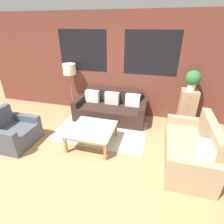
{
  "coord_description": "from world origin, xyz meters",
  "views": [
    {
      "loc": [
        1.21,
        -2.39,
        2.44
      ],
      "look_at": [
        0.21,
        1.28,
        0.55
      ],
      "focal_mm": 28.0,
      "sensor_mm": 36.0,
      "label": 1
    }
  ],
  "objects_px": {
    "settee_vintage": "(191,150)",
    "armchair_corner": "(13,133)",
    "floor_lamp": "(70,71)",
    "coffee_table": "(92,130)",
    "drawer_cabinet": "(187,108)",
    "potted_plant": "(193,79)",
    "couch_dark": "(111,109)"
  },
  "relations": [
    {
      "from": "settee_vintage",
      "to": "armchair_corner",
      "type": "bearing_deg",
      "value": -174.51
    },
    {
      "from": "couch_dark",
      "to": "potted_plant",
      "type": "bearing_deg",
      "value": 5.54
    },
    {
      "from": "drawer_cabinet",
      "to": "potted_plant",
      "type": "bearing_deg",
      "value": 90.0
    },
    {
      "from": "couch_dark",
      "to": "coffee_table",
      "type": "xyz_separation_m",
      "value": [
        -0.07,
        -1.3,
        0.07
      ]
    },
    {
      "from": "settee_vintage",
      "to": "potted_plant",
      "type": "height_order",
      "value": "potted_plant"
    },
    {
      "from": "drawer_cabinet",
      "to": "potted_plant",
      "type": "xyz_separation_m",
      "value": [
        -0.0,
        0.0,
        0.78
      ]
    },
    {
      "from": "coffee_table",
      "to": "floor_lamp",
      "type": "xyz_separation_m",
      "value": [
        -1.21,
        1.48,
        0.9
      ]
    },
    {
      "from": "armchair_corner",
      "to": "coffee_table",
      "type": "relative_size",
      "value": 0.93
    },
    {
      "from": "coffee_table",
      "to": "couch_dark",
      "type": "bearing_deg",
      "value": 87.12
    },
    {
      "from": "coffee_table",
      "to": "drawer_cabinet",
      "type": "relative_size",
      "value": 0.97
    },
    {
      "from": "couch_dark",
      "to": "coffee_table",
      "type": "bearing_deg",
      "value": -92.88
    },
    {
      "from": "settee_vintage",
      "to": "armchair_corner",
      "type": "distance_m",
      "value": 3.78
    },
    {
      "from": "coffee_table",
      "to": "drawer_cabinet",
      "type": "xyz_separation_m",
      "value": [
        2.1,
        1.49,
        0.14
      ]
    },
    {
      "from": "armchair_corner",
      "to": "floor_lamp",
      "type": "bearing_deg",
      "value": 75.43
    },
    {
      "from": "couch_dark",
      "to": "armchair_corner",
      "type": "distance_m",
      "value": 2.49
    },
    {
      "from": "floor_lamp",
      "to": "drawer_cabinet",
      "type": "relative_size",
      "value": 1.5
    },
    {
      "from": "settee_vintage",
      "to": "coffee_table",
      "type": "height_order",
      "value": "settee_vintage"
    },
    {
      "from": "drawer_cabinet",
      "to": "couch_dark",
      "type": "bearing_deg",
      "value": -174.46
    },
    {
      "from": "settee_vintage",
      "to": "coffee_table",
      "type": "relative_size",
      "value": 1.7
    },
    {
      "from": "armchair_corner",
      "to": "drawer_cabinet",
      "type": "distance_m",
      "value": 4.29
    },
    {
      "from": "armchair_corner",
      "to": "potted_plant",
      "type": "relative_size",
      "value": 1.76
    },
    {
      "from": "couch_dark",
      "to": "armchair_corner",
      "type": "relative_size",
      "value": 2.25
    },
    {
      "from": "settee_vintage",
      "to": "potted_plant",
      "type": "relative_size",
      "value": 3.24
    },
    {
      "from": "settee_vintage",
      "to": "floor_lamp",
      "type": "xyz_separation_m",
      "value": [
        -3.26,
        1.57,
        0.94
      ]
    },
    {
      "from": "coffee_table",
      "to": "potted_plant",
      "type": "xyz_separation_m",
      "value": [
        2.1,
        1.49,
        0.92
      ]
    },
    {
      "from": "drawer_cabinet",
      "to": "settee_vintage",
      "type": "bearing_deg",
      "value": -92.07
    },
    {
      "from": "floor_lamp",
      "to": "drawer_cabinet",
      "type": "distance_m",
      "value": 3.4
    },
    {
      "from": "couch_dark",
      "to": "settee_vintage",
      "type": "bearing_deg",
      "value": -34.96
    },
    {
      "from": "settee_vintage",
      "to": "drawer_cabinet",
      "type": "distance_m",
      "value": 1.59
    },
    {
      "from": "armchair_corner",
      "to": "settee_vintage",
      "type": "bearing_deg",
      "value": 5.49
    },
    {
      "from": "armchair_corner",
      "to": "potted_plant",
      "type": "height_order",
      "value": "potted_plant"
    },
    {
      "from": "coffee_table",
      "to": "drawer_cabinet",
      "type": "distance_m",
      "value": 2.58
    }
  ]
}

